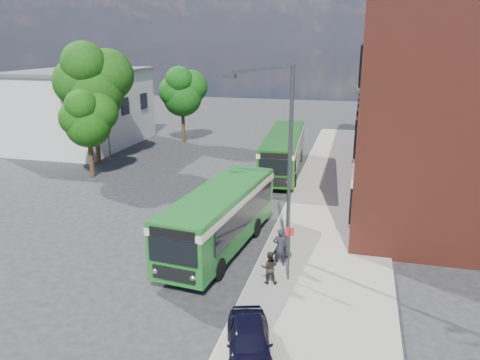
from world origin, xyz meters
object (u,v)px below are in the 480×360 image
(bus_front, at_px, (220,214))
(street_lamp, at_px, (282,161))
(bus_rear, at_px, (284,148))
(parked_car, at_px, (249,342))

(bus_front, bearing_deg, street_lamp, -7.09)
(bus_rear, xyz_separation_m, parked_car, (2.71, -23.05, -1.08))
(bus_front, xyz_separation_m, bus_rear, (0.67, 15.01, 0.00))
(parked_car, bearing_deg, bus_rear, 80.41)
(street_lamp, height_order, bus_rear, street_lamp)
(street_lamp, distance_m, bus_rear, 15.85)
(bus_front, height_order, parked_car, bus_front)
(bus_front, bearing_deg, bus_rear, 87.43)
(parked_car, bearing_deg, bus_front, 96.53)
(bus_front, bearing_deg, parked_car, -67.18)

